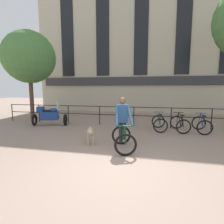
{
  "coord_description": "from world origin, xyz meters",
  "views": [
    {
      "loc": [
        0.78,
        -3.95,
        1.98
      ],
      "look_at": [
        -0.68,
        2.86,
        1.05
      ],
      "focal_mm": 28.0,
      "sensor_mm": 36.0,
      "label": 1
    }
  ],
  "objects_px": {
    "parked_motorcycle": "(49,115)",
    "parked_bicycle_near_lamp": "(159,123)",
    "dog": "(90,132)",
    "cyclist_with_bike": "(123,126)",
    "parked_bicycle_mid_right": "(202,125)",
    "parked_bicycle_mid_left": "(180,124)"
  },
  "relations": [
    {
      "from": "parked_motorcycle",
      "to": "parked_bicycle_near_lamp",
      "type": "relative_size",
      "value": 1.64
    },
    {
      "from": "dog",
      "to": "parked_bicycle_near_lamp",
      "type": "height_order",
      "value": "parked_bicycle_near_lamp"
    },
    {
      "from": "cyclist_with_bike",
      "to": "dog",
      "type": "distance_m",
      "value": 1.25
    },
    {
      "from": "dog",
      "to": "parked_motorcycle",
      "type": "bearing_deg",
      "value": 121.43
    },
    {
      "from": "dog",
      "to": "parked_bicycle_mid_right",
      "type": "height_order",
      "value": "parked_bicycle_mid_right"
    },
    {
      "from": "parked_motorcycle",
      "to": "parked_bicycle_mid_left",
      "type": "relative_size",
      "value": 1.57
    },
    {
      "from": "parked_bicycle_near_lamp",
      "to": "parked_bicycle_mid_left",
      "type": "distance_m",
      "value": 0.93
    },
    {
      "from": "parked_motorcycle",
      "to": "parked_bicycle_mid_left",
      "type": "bearing_deg",
      "value": -103.71
    },
    {
      "from": "dog",
      "to": "parked_bicycle_near_lamp",
      "type": "xyz_separation_m",
      "value": [
        2.52,
        2.72,
        -0.07
      ]
    },
    {
      "from": "parked_bicycle_mid_right",
      "to": "parked_bicycle_near_lamp",
      "type": "bearing_deg",
      "value": 1.33
    },
    {
      "from": "dog",
      "to": "parked_motorcycle",
      "type": "xyz_separation_m",
      "value": [
        -3.23,
        2.62,
        0.13
      ]
    },
    {
      "from": "dog",
      "to": "parked_bicycle_near_lamp",
      "type": "distance_m",
      "value": 3.71
    },
    {
      "from": "cyclist_with_bike",
      "to": "parked_bicycle_near_lamp",
      "type": "distance_m",
      "value": 3.21
    },
    {
      "from": "dog",
      "to": "parked_motorcycle",
      "type": "height_order",
      "value": "parked_motorcycle"
    },
    {
      "from": "cyclist_with_bike",
      "to": "dog",
      "type": "relative_size",
      "value": 1.9
    },
    {
      "from": "cyclist_with_bike",
      "to": "parked_motorcycle",
      "type": "distance_m",
      "value": 5.24
    },
    {
      "from": "cyclist_with_bike",
      "to": "parked_bicycle_mid_right",
      "type": "xyz_separation_m",
      "value": [
        3.2,
        2.9,
        -0.41
      ]
    },
    {
      "from": "parked_bicycle_near_lamp",
      "to": "parked_motorcycle",
      "type": "bearing_deg",
      "value": -1.71
    },
    {
      "from": "parked_motorcycle",
      "to": "parked_bicycle_mid_left",
      "type": "height_order",
      "value": "parked_motorcycle"
    },
    {
      "from": "parked_bicycle_near_lamp",
      "to": "parked_bicycle_mid_left",
      "type": "relative_size",
      "value": 0.96
    },
    {
      "from": "parked_bicycle_near_lamp",
      "to": "parked_bicycle_mid_left",
      "type": "bearing_deg",
      "value": 177.32
    },
    {
      "from": "cyclist_with_bike",
      "to": "parked_motorcycle",
      "type": "bearing_deg",
      "value": 131.96
    }
  ]
}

